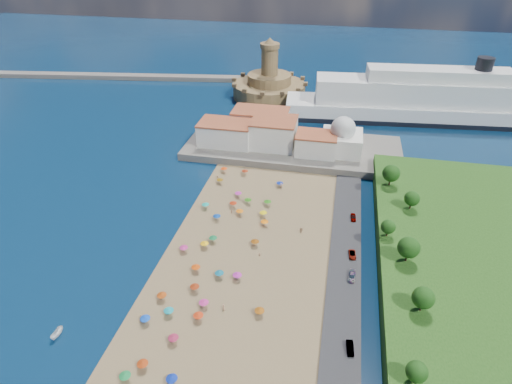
# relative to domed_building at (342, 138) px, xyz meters

# --- Properties ---
(ground) EXTENTS (700.00, 700.00, 0.00)m
(ground) POSITION_rel_domed_building_xyz_m (-30.00, -71.00, -8.97)
(ground) COLOR #071938
(ground) RESTS_ON ground
(terrace) EXTENTS (90.00, 36.00, 3.00)m
(terrace) POSITION_rel_domed_building_xyz_m (-20.00, 2.00, -7.47)
(terrace) COLOR #59544C
(terrace) RESTS_ON ground
(jetty) EXTENTS (18.00, 70.00, 2.40)m
(jetty) POSITION_rel_domed_building_xyz_m (-42.00, 37.00, -7.77)
(jetty) COLOR #59544C
(jetty) RESTS_ON ground
(breakwater) EXTENTS (199.03, 34.77, 2.60)m
(breakwater) POSITION_rel_domed_building_xyz_m (-140.00, 82.00, -7.67)
(breakwater) COLOR #59544C
(breakwater) RESTS_ON ground
(waterfront_buildings) EXTENTS (57.00, 29.00, 11.00)m
(waterfront_buildings) POSITION_rel_domed_building_xyz_m (-33.05, 2.64, -1.10)
(waterfront_buildings) COLOR silver
(waterfront_buildings) RESTS_ON terrace
(domed_building) EXTENTS (16.00, 16.00, 15.00)m
(domed_building) POSITION_rel_domed_building_xyz_m (0.00, 0.00, 0.00)
(domed_building) COLOR silver
(domed_building) RESTS_ON terrace
(fortress) EXTENTS (40.00, 40.00, 32.40)m
(fortress) POSITION_rel_domed_building_xyz_m (-42.00, 67.00, -2.29)
(fortress) COLOR olive
(fortress) RESTS_ON ground
(cruise_ship) EXTENTS (144.07, 34.06, 31.18)m
(cruise_ship) POSITION_rel_domed_building_xyz_m (41.91, 50.43, 0.26)
(cruise_ship) COLOR black
(cruise_ship) RESTS_ON ground
(beach_parasols) EXTENTS (32.52, 117.79, 2.20)m
(beach_parasols) POSITION_rel_domed_building_xyz_m (-31.92, -83.02, -6.83)
(beach_parasols) COLOR gray
(beach_parasols) RESTS_ON beach
(beachgoers) EXTENTS (36.14, 102.10, 1.88)m
(beachgoers) POSITION_rel_domed_building_xyz_m (-25.87, -62.67, -7.83)
(beachgoers) COLOR tan
(beachgoers) RESTS_ON beach
(moored_boats) EXTENTS (8.30, 22.66, 1.66)m
(moored_boats) POSITION_rel_domed_building_xyz_m (-58.14, -115.32, -8.16)
(moored_boats) COLOR white
(moored_boats) RESTS_ON ground
(parked_cars) EXTENTS (2.41, 55.93, 1.38)m
(parked_cars) POSITION_rel_domed_building_xyz_m (6.00, -68.77, -7.61)
(parked_cars) COLOR gray
(parked_cars) RESTS_ON promenade
(hillside_trees) EXTENTS (13.02, 110.10, 7.54)m
(hillside_trees) POSITION_rel_domed_building_xyz_m (18.19, -78.31, 1.13)
(hillside_trees) COLOR #382314
(hillside_trees) RESTS_ON hillside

